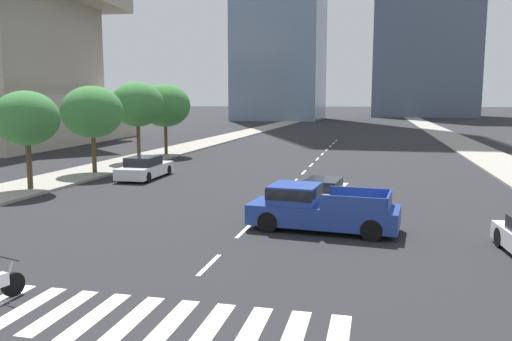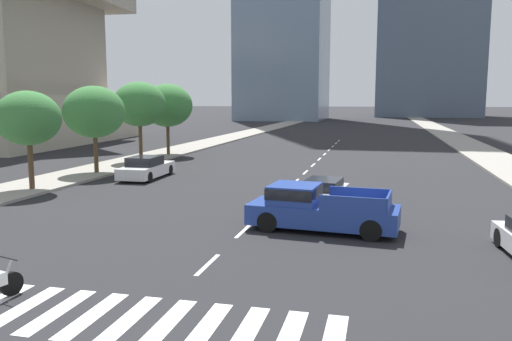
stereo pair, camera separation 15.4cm
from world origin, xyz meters
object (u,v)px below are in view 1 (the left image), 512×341
Objects in this scene: pickup_truck at (316,208)px; sedan_white_1 at (145,168)px; street_tree_fourth at (165,106)px; street_tree_second at (92,112)px; sedan_silver_0 at (322,194)px; street_tree_nearest at (26,118)px; street_tree_third at (137,104)px.

pickup_truck reaches higher than sedan_white_1.
pickup_truck is at bearing -55.15° from street_tree_fourth.
sedan_white_1 is at bearing -9.81° from street_tree_second.
street_tree_fourth is (-15.69, 22.54, 3.55)m from pickup_truck.
street_tree_fourth is (0.00, 11.62, 0.30)m from street_tree_second.
sedan_white_1 is 0.87× the size of street_tree_second.
street_tree_fourth reaches higher than sedan_silver_0.
pickup_truck is 1.09× the size of street_tree_nearest.
street_tree_nearest is 18.00m from street_tree_fourth.
street_tree_fourth is (-3.87, 12.29, 3.73)m from sedan_white_1.
sedan_silver_0 is 24.22m from street_tree_fourth.
sedan_white_1 is 13.41m from street_tree_fourth.
sedan_white_1 is 0.80× the size of street_tree_third.
sedan_silver_0 is at bearing -40.09° from street_tree_third.
street_tree_third reaches higher than sedan_white_1.
street_tree_third is (-15.47, 13.02, 3.93)m from sedan_silver_0.
street_tree_nearest is 6.37m from street_tree_second.
sedan_white_1 is at bearing -35.61° from pickup_truck.
street_tree_nearest is at bearing -90.00° from street_tree_third.
street_tree_third is at bearing -42.51° from pickup_truck.
street_tree_second is 0.92× the size of street_tree_fourth.
street_tree_third reaches higher than street_tree_nearest.
sedan_silver_0 is at bearing -81.68° from pickup_truck.
sedan_white_1 is at bearing -61.31° from street_tree_third.
street_tree_second reaches higher than sedan_white_1.
sedan_silver_0 is 13.04m from sedan_white_1.
street_tree_nearest is (-3.87, -5.70, 3.24)m from sedan_white_1.
pickup_truck is 0.93× the size of street_tree_fourth.
street_tree_nearest is (-15.69, 4.54, 3.06)m from pickup_truck.
street_tree_third is 5.23m from street_tree_fourth.
street_tree_nearest is 0.85× the size of street_tree_third.
sedan_silver_0 is at bearing -0.94° from street_tree_nearest.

